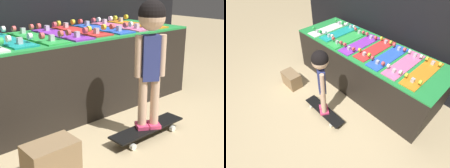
% 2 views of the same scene
% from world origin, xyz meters
% --- Properties ---
extents(ground_plane, '(16.00, 16.00, 0.00)m').
position_xyz_m(ground_plane, '(0.00, 0.00, 0.00)').
color(ground_plane, tan).
extents(display_rack, '(2.47, 0.90, 0.75)m').
position_xyz_m(display_rack, '(0.00, 0.64, 0.38)').
color(display_rack, black).
rests_on(display_rack, ground_plane).
extents(skateboard_teal_on_rack, '(0.21, 0.79, 0.09)m').
position_xyz_m(skateboard_teal_on_rack, '(-0.64, 0.67, 0.77)').
color(skateboard_teal_on_rack, teal).
rests_on(skateboard_teal_on_rack, display_rack).
extents(skateboard_green_on_rack, '(0.21, 0.79, 0.09)m').
position_xyz_m(skateboard_green_on_rack, '(-0.39, 0.62, 0.77)').
color(skateboard_green_on_rack, green).
rests_on(skateboard_green_on_rack, display_rack).
extents(skateboard_purple_on_rack, '(0.21, 0.79, 0.09)m').
position_xyz_m(skateboard_purple_on_rack, '(-0.13, 0.62, 0.77)').
color(skateboard_purple_on_rack, purple).
rests_on(skateboard_purple_on_rack, display_rack).
extents(skateboard_red_on_rack, '(0.21, 0.79, 0.09)m').
position_xyz_m(skateboard_red_on_rack, '(0.13, 0.67, 0.77)').
color(skateboard_red_on_rack, red).
rests_on(skateboard_red_on_rack, display_rack).
extents(skateboard_blue_on_rack, '(0.21, 0.79, 0.09)m').
position_xyz_m(skateboard_blue_on_rack, '(0.39, 0.64, 0.77)').
color(skateboard_blue_on_rack, blue).
rests_on(skateboard_blue_on_rack, display_rack).
extents(skateboard_pink_on_rack, '(0.21, 0.79, 0.09)m').
position_xyz_m(skateboard_pink_on_rack, '(0.64, 0.65, 0.77)').
color(skateboard_pink_on_rack, pink).
rests_on(skateboard_pink_on_rack, display_rack).
extents(skateboard_orange_on_rack, '(0.21, 0.79, 0.09)m').
position_xyz_m(skateboard_orange_on_rack, '(0.90, 0.65, 0.77)').
color(skateboard_orange_on_rack, orange).
rests_on(skateboard_orange_on_rack, display_rack).
extents(skateboard_on_floor, '(0.72, 0.17, 0.09)m').
position_xyz_m(skateboard_on_floor, '(0.07, -0.33, 0.07)').
color(skateboard_on_floor, black).
rests_on(skateboard_on_floor, ground_plane).
extents(child, '(0.23, 0.21, 1.02)m').
position_xyz_m(child, '(0.07, -0.33, 0.80)').
color(child, '#E03D6B').
rests_on(child, skateboard_on_floor).
extents(storage_box, '(0.34, 0.21, 0.27)m').
position_xyz_m(storage_box, '(-0.84, -0.32, 0.13)').
color(storage_box, '#8E704C').
rests_on(storage_box, ground_plane).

